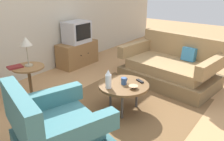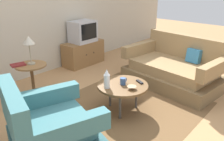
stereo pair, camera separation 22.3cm
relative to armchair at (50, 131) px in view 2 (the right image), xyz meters
name	(u,v)px [view 2 (the right image)]	position (x,y,z in m)	size (l,w,h in m)	color
ground_plane	(135,111)	(1.34, -0.17, -0.29)	(16.00, 16.00, 0.00)	#AD7F51
back_wall	(33,6)	(1.34, 2.25, 1.06)	(9.00, 0.12, 2.70)	#BCB29E
area_rug	(122,110)	(1.24, -0.01, -0.29)	(2.29, 2.00, 0.00)	brown
armchair	(50,131)	(0.00, 0.00, 0.00)	(1.12, 1.14, 0.86)	#325C60
couch	(175,70)	(2.61, -0.13, -0.01)	(1.19, 1.77, 0.85)	brown
coffee_table	(123,87)	(1.24, -0.01, 0.09)	(0.73, 0.73, 0.42)	brown
side_table	(32,74)	(0.63, 1.34, 0.11)	(0.48, 0.48, 0.57)	olive
tv_stand	(83,53)	(2.28, 1.94, -0.03)	(0.94, 0.44, 0.52)	olive
television	(83,31)	(2.28, 1.93, 0.46)	(0.54, 0.41, 0.46)	#B7B7BC
table_lamp	(29,42)	(0.65, 1.36, 0.64)	(0.18, 0.18, 0.45)	#9E937A
vase	(107,79)	(1.02, 0.09, 0.25)	(0.08, 0.08, 0.27)	white
mug	(123,81)	(1.25, -0.01, 0.17)	(0.13, 0.08, 0.10)	#335184
bowl	(132,88)	(1.21, -0.19, 0.14)	(0.13, 0.13, 0.04)	tan
tv_remote_dark	(140,82)	(1.46, -0.15, 0.13)	(0.10, 0.15, 0.02)	black
book	(18,65)	(0.48, 1.45, 0.29)	(0.24, 0.20, 0.03)	maroon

